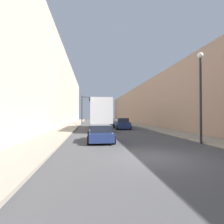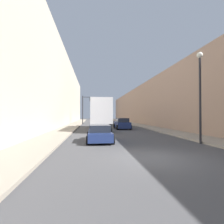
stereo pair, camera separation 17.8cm
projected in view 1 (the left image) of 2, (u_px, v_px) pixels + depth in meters
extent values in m
plane|color=#424244|center=(154.00, 157.00, 8.66)|extent=(200.00, 200.00, 0.00)
cube|color=gray|center=(133.00, 124.00, 39.24)|extent=(2.83, 80.00, 0.15)
cube|color=gray|center=(74.00, 124.00, 37.59)|extent=(2.83, 80.00, 0.15)
cube|color=#997A66|center=(152.00, 105.00, 39.87)|extent=(6.00, 80.00, 8.89)
cube|color=beige|center=(53.00, 90.00, 37.16)|extent=(6.00, 80.00, 14.69)
cube|color=silver|center=(99.00, 111.00, 24.62)|extent=(2.56, 10.30, 3.03)
cube|color=black|center=(99.00, 123.00, 24.59)|extent=(1.28, 10.30, 0.24)
cube|color=black|center=(97.00, 119.00, 30.96)|extent=(2.56, 2.53, 2.82)
cylinder|color=black|center=(91.00, 129.00, 20.52)|extent=(0.25, 1.00, 1.00)
cylinder|color=black|center=(111.00, 128.00, 20.81)|extent=(0.25, 1.00, 1.00)
cylinder|color=black|center=(91.00, 128.00, 21.71)|extent=(0.25, 1.00, 1.00)
cylinder|color=black|center=(109.00, 128.00, 22.00)|extent=(0.25, 1.00, 1.00)
cylinder|color=black|center=(91.00, 124.00, 30.80)|extent=(0.25, 1.00, 1.00)
cylinder|color=black|center=(104.00, 124.00, 31.08)|extent=(0.25, 1.00, 1.00)
cube|color=navy|center=(100.00, 135.00, 13.96)|extent=(1.77, 4.32, 0.63)
cube|color=#1E232D|center=(100.00, 128.00, 13.75)|extent=(1.56, 2.38, 0.54)
cylinder|color=black|center=(89.00, 135.00, 15.29)|extent=(0.25, 0.64, 0.64)
cylinder|color=black|center=(109.00, 135.00, 15.51)|extent=(0.25, 0.64, 0.64)
cylinder|color=black|center=(89.00, 140.00, 12.30)|extent=(0.25, 0.64, 0.64)
cylinder|color=black|center=(114.00, 140.00, 12.52)|extent=(0.25, 0.64, 0.64)
cube|color=navy|center=(121.00, 125.00, 26.68)|extent=(1.87, 4.93, 0.87)
cube|color=#1E232D|center=(122.00, 120.00, 26.45)|extent=(1.65, 2.71, 0.58)
cylinder|color=black|center=(114.00, 126.00, 28.31)|extent=(0.25, 0.70, 0.70)
cylinder|color=black|center=(125.00, 126.00, 28.54)|extent=(0.25, 0.70, 0.70)
cylinder|color=black|center=(117.00, 127.00, 24.70)|extent=(0.25, 0.70, 0.70)
cylinder|color=black|center=(130.00, 127.00, 24.94)|extent=(0.25, 0.70, 0.70)
cylinder|color=black|center=(82.00, 110.00, 40.48)|extent=(0.20, 0.20, 6.57)
cube|color=black|center=(97.00, 97.00, 40.97)|extent=(7.03, 0.12, 0.12)
cube|color=black|center=(90.00, 99.00, 40.74)|extent=(0.30, 0.24, 0.90)
sphere|color=green|center=(90.00, 98.00, 40.61)|extent=(0.18, 0.18, 0.18)
cube|color=black|center=(97.00, 99.00, 40.96)|extent=(0.30, 0.24, 0.90)
sphere|color=red|center=(97.00, 99.00, 40.82)|extent=(0.18, 0.18, 0.18)
cube|color=black|center=(105.00, 100.00, 41.18)|extent=(0.30, 0.24, 0.90)
sphere|color=green|center=(105.00, 98.00, 41.05)|extent=(0.18, 0.18, 0.18)
cylinder|color=black|center=(201.00, 100.00, 12.91)|extent=(0.16, 0.16, 6.40)
sphere|color=silver|center=(200.00, 55.00, 12.97)|extent=(0.44, 0.44, 0.44)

